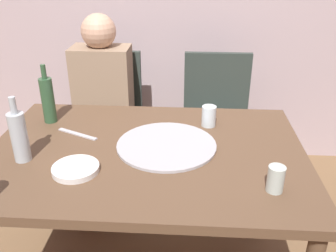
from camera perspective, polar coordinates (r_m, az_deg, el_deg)
name	(u,v)px	position (r m, az deg, el deg)	size (l,w,h in m)	color
dining_table	(146,165)	(1.62, -3.40, -6.08)	(1.36, 0.94, 0.73)	brown
pizza_tray	(167,145)	(1.60, -0.23, -2.99)	(0.44, 0.44, 0.01)	#ADADB2
wine_bottle	(48,99)	(1.87, -18.26, 3.98)	(0.06, 0.06, 0.29)	#2D5133
beer_bottle	(19,136)	(1.57, -22.24, -1.43)	(0.07, 0.07, 0.28)	#B2BCC1
tumbler_near	(276,179)	(1.35, 16.47, -7.92)	(0.06, 0.06, 0.10)	#B7C6BC
tumbler_far	(209,116)	(1.77, 6.39, 1.55)	(0.07, 0.07, 0.10)	silver
plate_stack	(76,169)	(1.47, -14.21, -6.49)	(0.18, 0.18, 0.02)	white
table_knife	(77,134)	(1.75, -13.95, -1.23)	(0.22, 0.02, 0.01)	#B7B7BC
chair_left	(107,112)	(2.51, -9.44, 2.22)	(0.44, 0.44, 0.90)	#2D3833
chair_right	(216,115)	(2.45, 7.55, 1.78)	(0.44, 0.44, 0.90)	#2D3833
guest_in_sweater	(101,103)	(2.32, -10.46, 3.60)	(0.36, 0.56, 1.17)	#937A60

